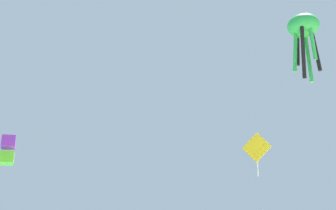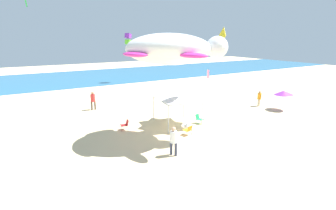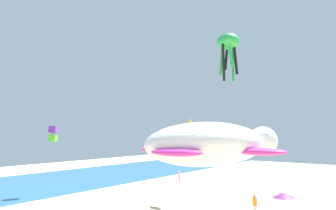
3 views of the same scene
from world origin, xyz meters
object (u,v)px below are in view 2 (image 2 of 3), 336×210
canopy_tent (177,96)px  person_watching_sky (93,99)px  person_by_tent (174,139)px  folding_chair_left_of_tent (188,129)px  banner_flag (207,80)px  beach_umbrella (284,93)px  cooler_box (188,128)px  kite_turtle_white (171,49)px  kite_box_purple (128,39)px  folding_chair_right_of_tent (199,118)px  kite_diamond_yellow (222,36)px  folding_chair_near_cooler (125,124)px  person_near_umbrella (259,97)px

canopy_tent → person_watching_sky: size_ratio=2.08×
person_by_tent → folding_chair_left_of_tent: bearing=101.8°
canopy_tent → banner_flag: bearing=38.6°
beach_umbrella → person_by_tent: size_ratio=1.10×
beach_umbrella → person_watching_sky: beach_umbrella is taller
canopy_tent → beach_umbrella: 12.03m
beach_umbrella → folding_chair_left_of_tent: 12.64m
cooler_box → kite_turtle_white: 6.58m
folding_chair_left_of_tent → banner_flag: 14.36m
person_watching_sky → kite_box_purple: kite_box_purple is taller
beach_umbrella → cooler_box: size_ratio=2.91×
kite_turtle_white → canopy_tent: bearing=84.2°
folding_chair_right_of_tent → banner_flag: 11.40m
banner_flag → person_by_tent: bearing=-135.9°
banner_flag → person_by_tent: 17.90m
kite_diamond_yellow → kite_turtle_white: kite_diamond_yellow is taller
beach_umbrella → kite_box_purple: (-6.86, 24.13, 5.20)m
beach_umbrella → folding_chair_near_cooler: (-16.18, 2.71, -1.32)m
folding_chair_near_cooler → canopy_tent: bearing=82.2°
folding_chair_near_cooler → person_near_umbrella: person_near_umbrella is taller
folding_chair_left_of_tent → person_by_tent: (-2.77, -2.33, 0.64)m
cooler_box → banner_flag: bearing=44.4°
person_near_umbrella → kite_diamond_yellow: kite_diamond_yellow is taller
banner_flag → kite_turtle_white: bearing=-139.6°
folding_chair_right_of_tent → folding_chair_left_of_tent: bearing=-163.6°
person_watching_sky → kite_diamond_yellow: (16.77, -0.49, 6.28)m
person_by_tent → kite_diamond_yellow: (15.29, 12.78, 6.28)m
kite_box_purple → cooler_box: bearing=131.7°
kite_diamond_yellow → person_near_umbrella: bearing=19.2°
canopy_tent → kite_box_purple: (5.03, 22.46, 4.47)m
canopy_tent → person_near_umbrella: canopy_tent is taller
kite_box_purple → kite_turtle_white: bearing=127.5°
kite_turtle_white → banner_flag: bearing=76.8°
folding_chair_near_cooler → kite_turtle_white: kite_turtle_white is taller
person_near_umbrella → kite_turtle_white: kite_turtle_white is taller
folding_chair_right_of_tent → person_near_umbrella: 9.31m
kite_diamond_yellow → canopy_tent: bearing=-30.4°
banner_flag → canopy_tent: bearing=-141.4°
folding_chair_right_of_tent → person_watching_sky: bearing=105.9°
kite_diamond_yellow → folding_chair_near_cooler: bearing=-41.1°
folding_chair_right_of_tent → cooler_box: (-1.74, -0.87, -0.27)m
person_by_tent → kite_diamond_yellow: 20.89m
canopy_tent → cooler_box: size_ratio=5.53×
kite_diamond_yellow → kite_box_purple: bearing=-128.8°
folding_chair_near_cooler → person_near_umbrella: size_ratio=0.49×
canopy_tent → folding_chair_right_of_tent: bearing=-23.8°
person_near_umbrella → kite_diamond_yellow: bearing=-117.3°
banner_flag → kite_turtle_white: 15.54m
folding_chair_near_cooler → kite_diamond_yellow: bearing=118.7°
beach_umbrella → cooler_box: beach_umbrella is taller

